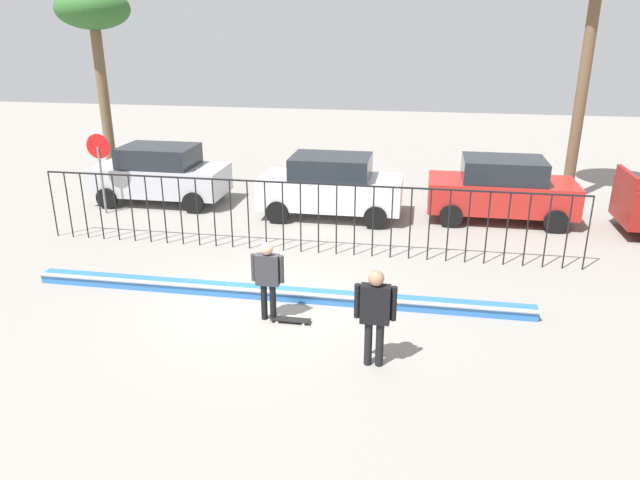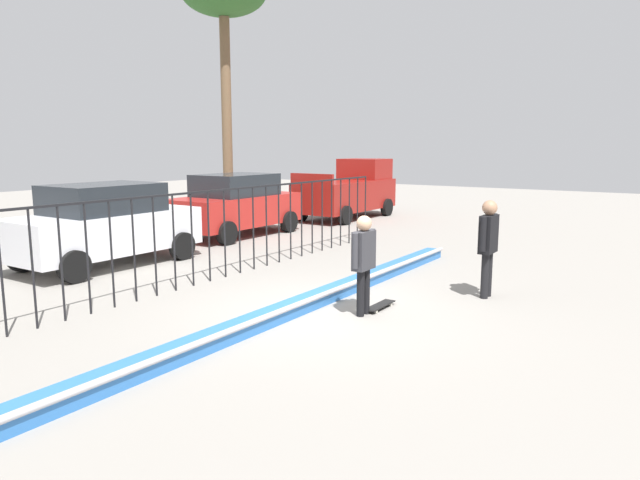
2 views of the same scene
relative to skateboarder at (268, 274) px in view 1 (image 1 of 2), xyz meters
name	(u,v)px [view 1 (image 1 of 2)]	position (x,y,z in m)	size (l,w,h in m)	color
ground_plane	(270,307)	(-0.12, 0.53, -0.99)	(60.00, 60.00, 0.00)	gray
bowl_coping_ledge	(275,293)	(-0.12, 0.97, -0.87)	(11.00, 0.41, 0.27)	#2D6BB7
perimeter_fence	(301,210)	(-0.12, 3.80, 0.16)	(14.04, 0.04, 1.88)	black
skateboarder	(268,274)	(0.00, 0.00, 0.00)	(0.67, 0.25, 1.65)	black
skateboard	(291,320)	(0.47, -0.07, -0.93)	(0.80, 0.20, 0.07)	black
camera_operator	(375,310)	(2.24, -1.33, 0.09)	(0.73, 0.27, 1.80)	black
parked_car_silver	(161,174)	(-5.60, 7.45, -0.02)	(4.30, 2.12, 1.90)	#B7BABF
parked_car_white	(331,186)	(0.17, 6.93, -0.02)	(4.30, 2.12, 1.90)	silver
parked_car_red	(501,189)	(5.26, 7.46, -0.02)	(4.30, 2.12, 1.90)	#B2231E
stop_sign	(100,163)	(-6.87, 6.03, 0.62)	(0.76, 0.07, 2.50)	slate
palm_tree_short	(94,18)	(-8.09, 8.85, 4.81)	(2.40, 2.40, 6.74)	brown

